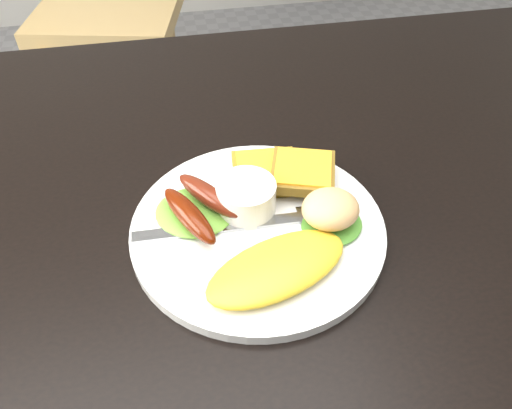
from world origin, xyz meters
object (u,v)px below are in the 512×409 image
Objects in this scene: dining_chair at (109,12)px; person at (37,27)px; plate at (258,228)px; dining_table at (276,195)px.

person is at bearing -82.47° from dining_chair.
plate is (0.24, -1.31, 0.31)m from dining_chair.
dining_chair is 1.37m from plate.
person is 0.68m from plate.
dining_chair is 0.76m from person.
dining_table is 2.70× the size of dining_chair.
person is (-0.34, 0.53, -0.00)m from dining_table.
dining_table is at bearing 63.51° from plate.
plate is (-0.04, -0.07, 0.03)m from dining_table.
plate is at bearing 107.34° from person.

